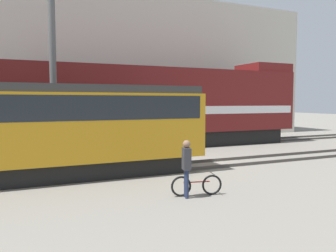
{
  "coord_description": "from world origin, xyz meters",
  "views": [
    {
      "loc": [
        -6.31,
        -13.71,
        2.94
      ],
      "look_at": [
        -0.34,
        0.25,
        1.8
      ],
      "focal_mm": 35.0,
      "sensor_mm": 36.0,
      "label": 1
    }
  ],
  "objects_px": {
    "streetcar": "(34,126)",
    "freight_locomotive": "(150,107)",
    "utility_pole_right": "(53,62)",
    "bicycle": "(197,185)",
    "person": "(186,163)"
  },
  "relations": [
    {
      "from": "utility_pole_right",
      "to": "person",
      "type": "bearing_deg",
      "value": -66.21
    },
    {
      "from": "streetcar",
      "to": "bicycle",
      "type": "xyz_separation_m",
      "value": [
        4.58,
        -4.09,
        -1.71
      ]
    },
    {
      "from": "freight_locomotive",
      "to": "person",
      "type": "height_order",
      "value": "freight_locomotive"
    },
    {
      "from": "freight_locomotive",
      "to": "utility_pole_right",
      "type": "bearing_deg",
      "value": -151.44
    },
    {
      "from": "freight_locomotive",
      "to": "person",
      "type": "relative_size",
      "value": 11.77
    },
    {
      "from": "streetcar",
      "to": "bicycle",
      "type": "relative_size",
      "value": 8.05
    },
    {
      "from": "freight_locomotive",
      "to": "bicycle",
      "type": "bearing_deg",
      "value": -102.32
    },
    {
      "from": "streetcar",
      "to": "freight_locomotive",
      "type": "bearing_deg",
      "value": 43.26
    },
    {
      "from": "freight_locomotive",
      "to": "bicycle",
      "type": "distance_m",
      "value": 11.06
    },
    {
      "from": "utility_pole_right",
      "to": "freight_locomotive",
      "type": "bearing_deg",
      "value": 28.56
    },
    {
      "from": "freight_locomotive",
      "to": "utility_pole_right",
      "type": "distance_m",
      "value": 7.12
    },
    {
      "from": "bicycle",
      "to": "person",
      "type": "relative_size",
      "value": 0.91
    },
    {
      "from": "freight_locomotive",
      "to": "streetcar",
      "type": "bearing_deg",
      "value": -136.74
    },
    {
      "from": "freight_locomotive",
      "to": "streetcar",
      "type": "xyz_separation_m",
      "value": [
        -6.89,
        -6.49,
        -0.58
      ]
    },
    {
      "from": "bicycle",
      "to": "utility_pole_right",
      "type": "relative_size",
      "value": 0.17
    }
  ]
}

